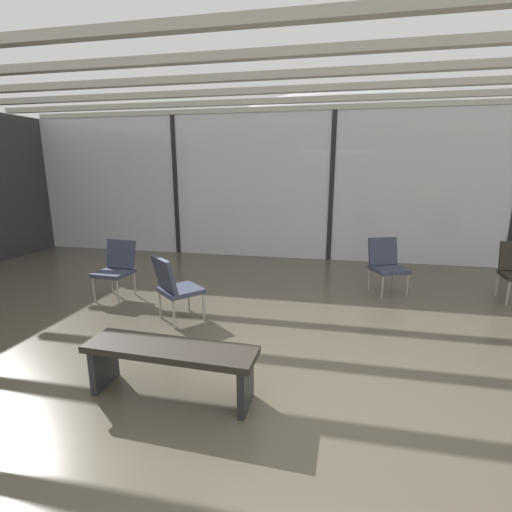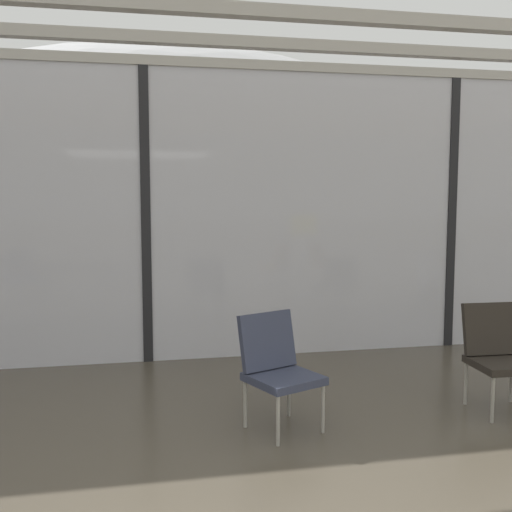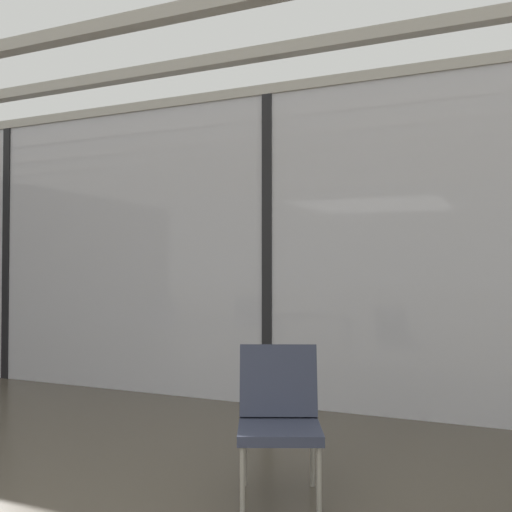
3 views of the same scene
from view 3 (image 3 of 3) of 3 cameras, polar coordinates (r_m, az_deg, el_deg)
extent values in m
cube|color=silver|center=(5.75, 1.26, 0.72)|extent=(14.00, 0.08, 3.10)
cube|color=black|center=(7.79, -23.31, 0.29)|extent=(0.10, 0.12, 3.10)
cube|color=black|center=(5.75, 1.26, 0.72)|extent=(0.10, 0.12, 3.10)
cube|color=#B7B2A8|center=(4.45, -8.78, 22.62)|extent=(13.72, 0.12, 0.10)
cube|color=#B7B2A8|center=(5.21, -2.91, 18.94)|extent=(13.72, 0.12, 0.10)
cube|color=#B7B2A8|center=(6.03, 1.26, 16.10)|extent=(13.72, 0.12, 0.10)
ellipsoid|color=silver|center=(9.98, 14.02, 3.58)|extent=(10.60, 4.39, 4.39)
sphere|color=#9D9DA0|center=(11.81, -10.04, 2.80)|extent=(2.41, 2.41, 2.41)
sphere|color=black|center=(9.11, -6.76, 6.11)|extent=(0.28, 0.28, 0.28)
sphere|color=black|center=(8.69, -1.59, 6.46)|extent=(0.28, 0.28, 0.28)
sphere|color=black|center=(8.35, 4.04, 6.78)|extent=(0.28, 0.28, 0.28)
sphere|color=black|center=(8.10, 10.10, 7.05)|extent=(0.28, 0.28, 0.28)
sphere|color=black|center=(7.94, 16.48, 7.26)|extent=(0.28, 0.28, 0.28)
sphere|color=black|center=(7.88, 23.04, 7.37)|extent=(0.28, 0.28, 0.28)
cube|color=#33384C|center=(3.51, 2.34, -16.89)|extent=(0.63, 0.63, 0.06)
cube|color=#33384C|center=(3.66, 2.23, -12.21)|extent=(0.50, 0.32, 0.44)
cylinder|color=gray|center=(3.38, -1.36, -21.36)|extent=(0.03, 0.03, 0.37)
cylinder|color=gray|center=(3.39, 6.28, -21.27)|extent=(0.03, 0.03, 0.37)
cylinder|color=gray|center=(3.77, -1.14, -19.18)|extent=(0.03, 0.03, 0.37)
cylinder|color=gray|center=(3.78, 5.60, -19.12)|extent=(0.03, 0.03, 0.37)
camera|label=1|loc=(3.53, -118.64, 10.46)|focal=25.95mm
camera|label=2|loc=(2.63, -92.66, 9.94)|focal=42.46mm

